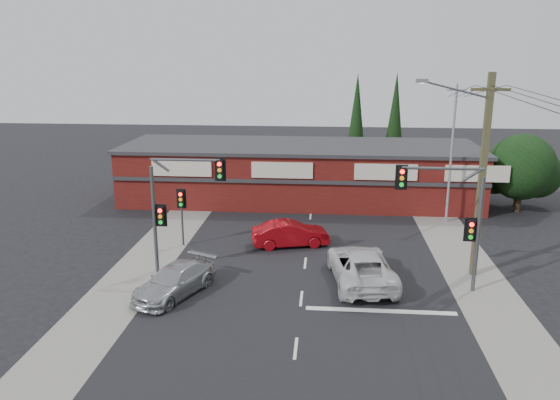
# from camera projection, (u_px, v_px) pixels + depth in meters

# --- Properties ---
(ground) EXTENTS (120.00, 120.00, 0.00)m
(ground) POSITION_uv_depth(u_px,v_px,m) (302.00, 293.00, 25.40)
(ground) COLOR black
(ground) RESTS_ON ground
(road_strip) EXTENTS (14.00, 70.00, 0.01)m
(road_strip) POSITION_uv_depth(u_px,v_px,m) (306.00, 255.00, 30.21)
(road_strip) COLOR black
(road_strip) RESTS_ON ground
(verge_left) EXTENTS (3.00, 70.00, 0.02)m
(verge_left) POSITION_uv_depth(u_px,v_px,m) (156.00, 250.00, 30.92)
(verge_left) COLOR gray
(verge_left) RESTS_ON ground
(verge_right) EXTENTS (3.00, 70.00, 0.02)m
(verge_right) POSITION_uv_depth(u_px,v_px,m) (463.00, 260.00, 29.50)
(verge_right) COLOR gray
(verge_right) RESTS_ON ground
(stop_line) EXTENTS (6.50, 0.35, 0.01)m
(stop_line) POSITION_uv_depth(u_px,v_px,m) (381.00, 311.00, 23.67)
(stop_line) COLOR silver
(stop_line) RESTS_ON ground
(white_suv) EXTENTS (3.50, 6.27, 1.66)m
(white_suv) POSITION_uv_depth(u_px,v_px,m) (361.00, 266.00, 26.48)
(white_suv) COLOR silver
(white_suv) RESTS_ON ground
(silver_suv) EXTENTS (3.62, 5.07, 1.36)m
(silver_suv) POSITION_uv_depth(u_px,v_px,m) (175.00, 281.00, 25.13)
(silver_suv) COLOR #ACB0B2
(silver_suv) RESTS_ON ground
(red_sedan) EXTENTS (4.67, 2.60, 1.46)m
(red_sedan) POSITION_uv_depth(u_px,v_px,m) (290.00, 234.00, 31.52)
(red_sedan) COLOR maroon
(red_sedan) RESTS_ON ground
(lane_dashes) EXTENTS (0.12, 36.48, 0.01)m
(lane_dashes) POSITION_uv_depth(u_px,v_px,m) (301.00, 298.00, 24.86)
(lane_dashes) COLOR silver
(lane_dashes) RESTS_ON ground
(shop_building) EXTENTS (27.30, 8.40, 4.22)m
(shop_building) POSITION_uv_depth(u_px,v_px,m) (300.00, 172.00, 41.27)
(shop_building) COLOR #4E110F
(shop_building) RESTS_ON ground
(tree_cluster) EXTENTS (5.90, 5.10, 5.50)m
(tree_cluster) POSITION_uv_depth(u_px,v_px,m) (522.00, 170.00, 38.28)
(tree_cluster) COLOR #2D2116
(tree_cluster) RESTS_ON ground
(conifer_near) EXTENTS (1.80, 1.80, 9.25)m
(conifer_near) POSITION_uv_depth(u_px,v_px,m) (356.00, 118.00, 46.77)
(conifer_near) COLOR #2D2116
(conifer_near) RESTS_ON ground
(conifer_far) EXTENTS (1.80, 1.80, 9.25)m
(conifer_far) POSITION_uv_depth(u_px,v_px,m) (395.00, 115.00, 48.40)
(conifer_far) COLOR #2D2116
(conifer_far) RESTS_ON ground
(traffic_mast_left) EXTENTS (3.77, 0.27, 5.97)m
(traffic_mast_left) POSITION_uv_depth(u_px,v_px,m) (174.00, 198.00, 26.84)
(traffic_mast_left) COLOR #47494C
(traffic_mast_left) RESTS_ON ground
(traffic_mast_right) EXTENTS (3.96, 0.27, 5.97)m
(traffic_mast_right) POSITION_uv_depth(u_px,v_px,m) (455.00, 210.00, 24.77)
(traffic_mast_right) COLOR #47494C
(traffic_mast_right) RESTS_ON ground
(pedestal_signal) EXTENTS (0.55, 0.27, 3.38)m
(pedestal_signal) POSITION_uv_depth(u_px,v_px,m) (181.00, 206.00, 31.15)
(pedestal_signal) COLOR #47494C
(pedestal_signal) RESTS_ON ground
(utility_pole) EXTENTS (4.38, 0.59, 10.00)m
(utility_pole) POSITION_uv_depth(u_px,v_px,m) (480.00, 170.00, 26.17)
(utility_pole) COLOR brown
(utility_pole) RESTS_ON ground
(steel_pole) EXTENTS (1.20, 0.16, 9.00)m
(steel_pole) POSITION_uv_depth(u_px,v_px,m) (452.00, 152.00, 34.97)
(steel_pole) COLOR gray
(steel_pole) RESTS_ON ground
(power_lines) EXTENTS (2.01, 29.00, 1.22)m
(power_lines) POSITION_uv_depth(u_px,v_px,m) (532.00, 104.00, 19.97)
(power_lines) COLOR black
(power_lines) RESTS_ON ground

